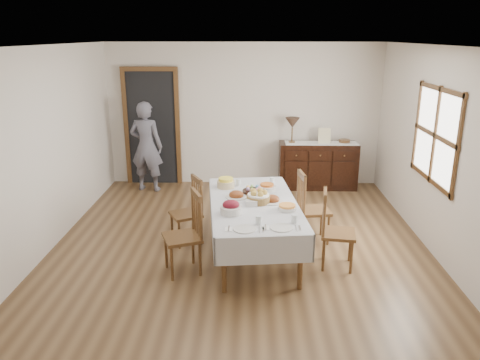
{
  "coord_description": "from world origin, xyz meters",
  "views": [
    {
      "loc": [
        0.14,
        -5.59,
        2.73
      ],
      "look_at": [
        0.0,
        0.1,
        0.95
      ],
      "focal_mm": 35.0,
      "sensor_mm": 36.0,
      "label": 1
    }
  ],
  "objects_px": {
    "dining_table": "(254,209)",
    "person": "(146,144)",
    "chair_right_near": "(334,229)",
    "sideboard": "(318,165)",
    "chair_right_far": "(310,207)",
    "chair_left_far": "(189,210)",
    "chair_left_near": "(186,232)",
    "table_lamp": "(292,123)"
  },
  "relations": [
    {
      "from": "dining_table",
      "to": "person",
      "type": "bearing_deg",
      "value": 120.21
    },
    {
      "from": "chair_right_near",
      "to": "sideboard",
      "type": "bearing_deg",
      "value": 4.65
    },
    {
      "from": "chair_right_near",
      "to": "chair_right_far",
      "type": "height_order",
      "value": "chair_right_far"
    },
    {
      "from": "sideboard",
      "to": "chair_right_near",
      "type": "bearing_deg",
      "value": -94.06
    },
    {
      "from": "chair_left_far",
      "to": "sideboard",
      "type": "relative_size",
      "value": 0.65
    },
    {
      "from": "sideboard",
      "to": "person",
      "type": "xyz_separation_m",
      "value": [
        -3.1,
        -0.21,
        0.44
      ]
    },
    {
      "from": "dining_table",
      "to": "chair_left_far",
      "type": "height_order",
      "value": "chair_left_far"
    },
    {
      "from": "chair_left_near",
      "to": "sideboard",
      "type": "height_order",
      "value": "chair_left_near"
    },
    {
      "from": "chair_right_far",
      "to": "table_lamp",
      "type": "height_order",
      "value": "table_lamp"
    },
    {
      "from": "dining_table",
      "to": "chair_left_near",
      "type": "distance_m",
      "value": 0.93
    },
    {
      "from": "chair_right_far",
      "to": "sideboard",
      "type": "xyz_separation_m",
      "value": [
        0.42,
        2.36,
        -0.07
      ]
    },
    {
      "from": "chair_right_far",
      "to": "table_lamp",
      "type": "relative_size",
      "value": 2.14
    },
    {
      "from": "dining_table",
      "to": "chair_left_far",
      "type": "relative_size",
      "value": 2.42
    },
    {
      "from": "dining_table",
      "to": "person",
      "type": "distance_m",
      "value": 3.23
    },
    {
      "from": "dining_table",
      "to": "person",
      "type": "height_order",
      "value": "person"
    },
    {
      "from": "dining_table",
      "to": "chair_right_near",
      "type": "distance_m",
      "value": 1.02
    },
    {
      "from": "chair_right_near",
      "to": "table_lamp",
      "type": "bearing_deg",
      "value": 13.73
    },
    {
      "from": "sideboard",
      "to": "table_lamp",
      "type": "distance_m",
      "value": 0.92
    },
    {
      "from": "chair_left_far",
      "to": "person",
      "type": "xyz_separation_m",
      "value": [
        -1.04,
        2.22,
        0.4
      ]
    },
    {
      "from": "chair_right_far",
      "to": "table_lamp",
      "type": "xyz_separation_m",
      "value": [
        -0.07,
        2.35,
        0.7
      ]
    },
    {
      "from": "chair_left_near",
      "to": "chair_right_near",
      "type": "height_order",
      "value": "chair_left_near"
    },
    {
      "from": "person",
      "to": "table_lamp",
      "type": "bearing_deg",
      "value": -166.23
    },
    {
      "from": "chair_right_far",
      "to": "sideboard",
      "type": "relative_size",
      "value": 0.7
    },
    {
      "from": "person",
      "to": "table_lamp",
      "type": "xyz_separation_m",
      "value": [
        2.61,
        0.2,
        0.34
      ]
    },
    {
      "from": "chair_left_far",
      "to": "sideboard",
      "type": "distance_m",
      "value": 3.18
    },
    {
      "from": "chair_right_far",
      "to": "person",
      "type": "relative_size",
      "value": 0.57
    },
    {
      "from": "chair_left_near",
      "to": "chair_right_near",
      "type": "xyz_separation_m",
      "value": [
        1.76,
        0.18,
        -0.01
      ]
    },
    {
      "from": "chair_left_near",
      "to": "chair_left_far",
      "type": "xyz_separation_m",
      "value": [
        -0.08,
        0.84,
        -0.04
      ]
    },
    {
      "from": "chair_left_far",
      "to": "table_lamp",
      "type": "bearing_deg",
      "value": 119.61
    },
    {
      "from": "chair_right_far",
      "to": "person",
      "type": "height_order",
      "value": "person"
    },
    {
      "from": "person",
      "to": "dining_table",
      "type": "bearing_deg",
      "value": 135.56
    },
    {
      "from": "chair_left_near",
      "to": "table_lamp",
      "type": "distance_m",
      "value": 3.65
    },
    {
      "from": "chair_right_near",
      "to": "chair_right_far",
      "type": "distance_m",
      "value": 0.76
    },
    {
      "from": "sideboard",
      "to": "table_lamp",
      "type": "xyz_separation_m",
      "value": [
        -0.49,
        -0.0,
        0.78
      ]
    },
    {
      "from": "chair_left_far",
      "to": "chair_right_near",
      "type": "distance_m",
      "value": 1.96
    },
    {
      "from": "table_lamp",
      "to": "chair_right_far",
      "type": "bearing_deg",
      "value": -88.28
    },
    {
      "from": "chair_left_near",
      "to": "table_lamp",
      "type": "height_order",
      "value": "table_lamp"
    },
    {
      "from": "dining_table",
      "to": "chair_left_near",
      "type": "height_order",
      "value": "chair_left_near"
    },
    {
      "from": "sideboard",
      "to": "person",
      "type": "relative_size",
      "value": 0.82
    },
    {
      "from": "dining_table",
      "to": "chair_right_near",
      "type": "xyz_separation_m",
      "value": [
        0.97,
        -0.28,
        -0.15
      ]
    },
    {
      "from": "dining_table",
      "to": "chair_right_near",
      "type": "height_order",
      "value": "chair_right_near"
    },
    {
      "from": "sideboard",
      "to": "dining_table",
      "type": "bearing_deg",
      "value": -112.94
    }
  ]
}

